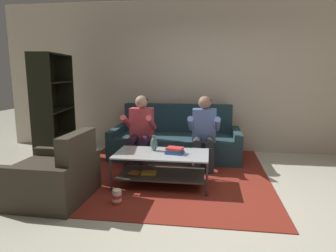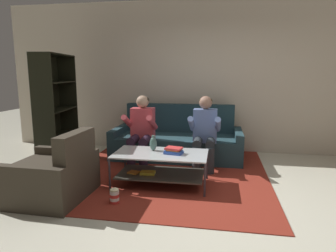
# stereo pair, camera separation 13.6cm
# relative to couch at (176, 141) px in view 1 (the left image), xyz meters

# --- Properties ---
(ground) EXTENTS (16.80, 16.80, 0.00)m
(ground) POSITION_rel_couch_xyz_m (0.61, -1.83, -0.30)
(ground) COLOR beige
(back_partition) EXTENTS (8.40, 0.12, 2.90)m
(back_partition) POSITION_rel_couch_xyz_m (0.61, 0.63, 1.15)
(back_partition) COLOR beige
(back_partition) RESTS_ON ground
(couch) EXTENTS (2.30, 0.96, 0.95)m
(couch) POSITION_rel_couch_xyz_m (0.00, 0.00, 0.00)
(couch) COLOR #223E46
(couch) RESTS_ON ground
(person_seated_left) EXTENTS (0.50, 0.58, 1.16)m
(person_seated_left) POSITION_rel_couch_xyz_m (-0.52, -0.58, 0.34)
(person_seated_left) COLOR #2E1D30
(person_seated_left) RESTS_ON ground
(person_seated_right) EXTENTS (0.50, 0.58, 1.17)m
(person_seated_right) POSITION_rel_couch_xyz_m (0.52, -0.57, 0.34)
(person_seated_right) COLOR #282F34
(person_seated_right) RESTS_ON ground
(coffee_table) EXTENTS (1.27, 0.68, 0.46)m
(coffee_table) POSITION_rel_couch_xyz_m (-0.03, -1.43, 0.01)
(coffee_table) COLOR #B9C1C1
(coffee_table) RESTS_ON ground
(area_rug) EXTENTS (3.00, 3.36, 0.01)m
(area_rug) POSITION_rel_couch_xyz_m (-0.01, -0.85, -0.29)
(area_rug) COLOR maroon
(area_rug) RESTS_ON ground
(vase) EXTENTS (0.10, 0.10, 0.21)m
(vase) POSITION_rel_couch_xyz_m (-0.16, -1.31, 0.26)
(vase) COLOR #486C63
(vase) RESTS_ON coffee_table
(book_stack) EXTENTS (0.27, 0.21, 0.09)m
(book_stack) POSITION_rel_couch_xyz_m (0.15, -1.43, 0.20)
(book_stack) COLOR #3455B9
(book_stack) RESTS_ON coffee_table
(bookshelf) EXTENTS (0.50, 1.12, 1.84)m
(bookshelf) POSITION_rel_couch_xyz_m (-2.00, -0.75, 0.48)
(bookshelf) COLOR black
(bookshelf) RESTS_ON ground
(armchair) EXTENTS (0.94, 0.97, 0.85)m
(armchair) POSITION_rel_couch_xyz_m (-1.26, -2.08, -0.02)
(armchair) COLOR #393126
(armchair) RESTS_ON ground
(popcorn_tub) EXTENTS (0.11, 0.11, 0.19)m
(popcorn_tub) POSITION_rel_couch_xyz_m (-0.45, -2.11, -0.20)
(popcorn_tub) COLOR red
(popcorn_tub) RESTS_ON ground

